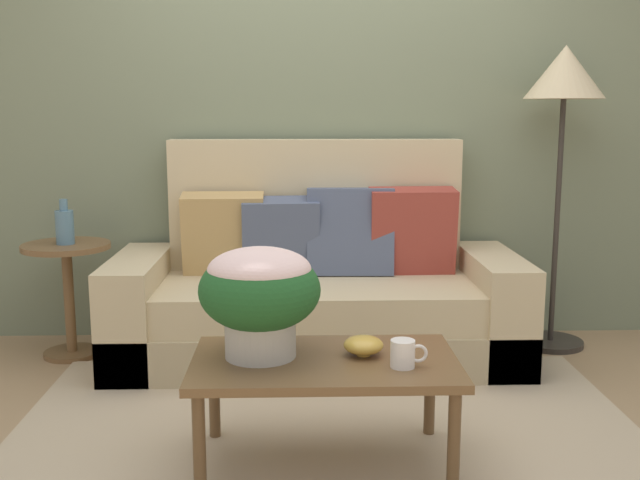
% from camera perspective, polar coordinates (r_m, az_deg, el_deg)
% --- Properties ---
extents(ground_plane, '(14.00, 14.00, 0.00)m').
position_cam_1_polar(ground_plane, '(3.23, 0.48, -13.79)').
color(ground_plane, '#997A56').
extents(wall_back, '(6.40, 0.12, 2.62)m').
position_cam_1_polar(wall_back, '(4.29, -0.21, 10.11)').
color(wall_back, slate).
rests_on(wall_back, ground).
extents(area_rug, '(2.56, 1.73, 0.01)m').
position_cam_1_polar(area_rug, '(3.15, 0.54, -14.26)').
color(area_rug, tan).
rests_on(area_rug, ground).
extents(couch, '(2.10, 0.86, 1.14)m').
position_cam_1_polar(couch, '(3.96, -0.21, -4.00)').
color(couch, tan).
rests_on(couch, ground).
extents(coffee_table, '(0.96, 0.57, 0.41)m').
position_cam_1_polar(coffee_table, '(2.75, 0.36, -9.94)').
color(coffee_table, brown).
rests_on(coffee_table, ground).
extents(side_table, '(0.45, 0.45, 0.61)m').
position_cam_1_polar(side_table, '(4.15, -18.69, -2.83)').
color(side_table, brown).
rests_on(side_table, ground).
extents(floor_lamp, '(0.42, 0.42, 1.63)m').
position_cam_1_polar(floor_lamp, '(4.21, 18.12, 10.44)').
color(floor_lamp, '#2D2823').
rests_on(floor_lamp, ground).
extents(potted_plant, '(0.44, 0.44, 0.40)m').
position_cam_1_polar(potted_plant, '(2.70, -4.63, -3.85)').
color(potted_plant, '#B7B2A8').
rests_on(potted_plant, coffee_table).
extents(coffee_mug, '(0.13, 0.09, 0.10)m').
position_cam_1_polar(coffee_mug, '(2.66, 6.41, -8.62)').
color(coffee_mug, white).
rests_on(coffee_mug, coffee_table).
extents(snack_bowl, '(0.15, 0.15, 0.07)m').
position_cam_1_polar(snack_bowl, '(2.77, 3.34, -8.02)').
color(snack_bowl, gold).
rests_on(snack_bowl, coffee_table).
extents(table_vase, '(0.09, 0.09, 0.23)m').
position_cam_1_polar(table_vase, '(4.08, -18.91, 1.03)').
color(table_vase, slate).
rests_on(table_vase, side_table).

